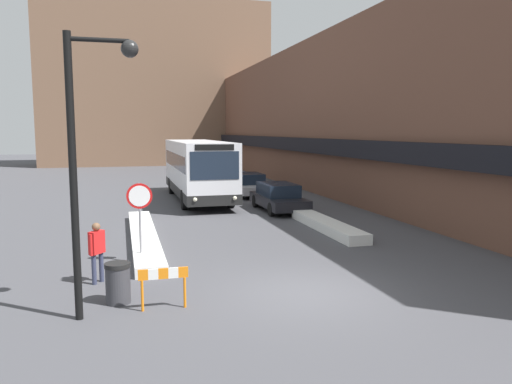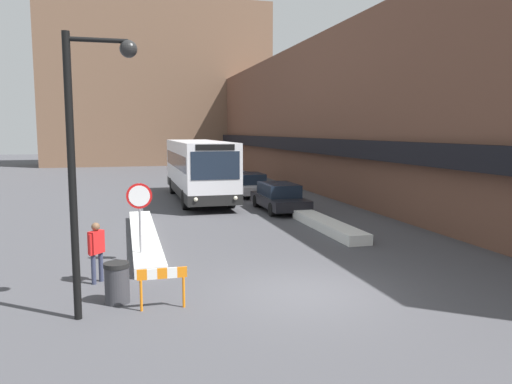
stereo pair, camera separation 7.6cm
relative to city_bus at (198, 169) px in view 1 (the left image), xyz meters
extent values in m
plane|color=#47474C|center=(0.09, -17.19, -1.82)|extent=(160.00, 160.00, 0.00)
cube|color=brown|center=(10.09, 6.81, 3.11)|extent=(5.00, 60.00, 9.86)
cube|color=black|center=(7.34, 6.81, 1.23)|extent=(0.50, 60.00, 0.90)
cube|color=brown|center=(0.09, 32.82, 7.57)|extent=(26.00, 8.00, 18.77)
cube|color=silver|center=(-3.51, -10.14, -1.66)|extent=(0.90, 9.72, 0.31)
cube|color=silver|center=(3.69, -10.05, -1.62)|extent=(0.90, 5.94, 0.38)
cube|color=silver|center=(0.00, 0.01, 0.09)|extent=(2.63, 10.82, 2.95)
cube|color=black|center=(0.00, 0.01, -1.13)|extent=(2.65, 10.84, 0.52)
cube|color=#192333|center=(0.00, 0.01, 0.50)|extent=(2.66, 9.96, 0.81)
cube|color=#192333|center=(0.00, -5.42, 0.53)|extent=(2.32, 0.03, 1.33)
cube|color=black|center=(0.00, -5.42, 1.38)|extent=(1.84, 0.03, 0.28)
sphere|color=#F2EAC6|center=(-0.95, -5.43, -1.03)|extent=(0.20, 0.20, 0.20)
sphere|color=#F2EAC6|center=(0.95, -5.43, -1.03)|extent=(0.20, 0.20, 0.20)
cylinder|color=black|center=(-1.20, -3.35, -1.31)|extent=(0.28, 1.01, 1.01)
cylinder|color=black|center=(1.20, -3.35, -1.31)|extent=(0.28, 1.01, 1.01)
cylinder|color=black|center=(-1.20, 3.36, -1.31)|extent=(0.28, 1.01, 1.01)
cylinder|color=black|center=(1.20, 3.36, -1.31)|extent=(0.28, 1.01, 1.01)
cube|color=black|center=(3.29, -4.94, -1.31)|extent=(1.80, 4.64, 0.49)
cube|color=#192333|center=(3.29, -4.82, -0.76)|extent=(1.58, 2.55, 0.61)
cylinder|color=black|center=(4.11, -6.37, -1.49)|extent=(0.20, 0.65, 0.65)
cylinder|color=black|center=(2.47, -6.37, -1.49)|extent=(0.20, 0.65, 0.65)
cylinder|color=black|center=(4.11, -3.50, -1.49)|extent=(0.20, 0.65, 0.65)
cylinder|color=black|center=(2.47, -3.50, -1.49)|extent=(0.20, 0.65, 0.65)
cube|color=#B7B7BC|center=(3.29, 1.05, -1.30)|extent=(1.77, 4.22, 0.49)
cube|color=#192333|center=(3.29, 1.16, -0.75)|extent=(1.55, 2.32, 0.62)
cylinder|color=black|center=(4.09, -0.26, -1.48)|extent=(0.20, 0.67, 0.67)
cylinder|color=black|center=(2.49, -0.26, -1.48)|extent=(0.20, 0.67, 0.67)
cylinder|color=black|center=(4.09, 2.36, -1.48)|extent=(0.20, 0.67, 0.67)
cylinder|color=black|center=(2.49, 2.36, -1.48)|extent=(0.20, 0.67, 0.67)
cube|color=#B7B7BC|center=(3.29, 7.61, -1.30)|extent=(1.76, 4.38, 0.52)
cube|color=#192333|center=(3.29, 7.72, -0.72)|extent=(1.55, 2.41, 0.63)
cylinder|color=black|center=(4.09, 6.25, -1.50)|extent=(0.20, 0.63, 0.63)
cylinder|color=black|center=(2.49, 6.25, -1.50)|extent=(0.20, 0.63, 0.63)
cylinder|color=black|center=(4.09, 8.97, -1.50)|extent=(0.20, 0.63, 0.63)
cylinder|color=black|center=(2.49, 8.97, -1.50)|extent=(0.20, 0.63, 0.63)
cylinder|color=gray|center=(-3.72, -13.24, -0.61)|extent=(0.07, 0.07, 2.42)
cylinder|color=red|center=(-3.72, -13.26, 0.22)|extent=(0.76, 0.03, 0.76)
cylinder|color=white|center=(-3.72, -13.27, 0.22)|extent=(0.62, 0.01, 0.62)
cylinder|color=black|center=(-5.17, -17.55, 1.15)|extent=(0.16, 0.16, 5.93)
cylinder|color=black|center=(-4.57, -17.55, 3.96)|extent=(1.20, 0.10, 0.10)
sphere|color=black|center=(-3.97, -17.55, 3.81)|extent=(0.36, 0.36, 0.36)
cylinder|color=#333851|center=(-4.98, -15.12, -1.42)|extent=(0.12, 0.12, 0.79)
cylinder|color=#333851|center=(-4.81, -14.90, -1.42)|extent=(0.12, 0.12, 0.79)
cube|color=red|center=(-4.90, -15.01, -0.73)|extent=(0.42, 0.46, 0.59)
sphere|color=brown|center=(-4.90, -15.01, -0.32)|extent=(0.22, 0.22, 0.22)
cylinder|color=red|center=(-5.03, -15.18, -0.76)|extent=(0.09, 0.09, 0.56)
cylinder|color=red|center=(-4.76, -14.84, -0.76)|extent=(0.09, 0.09, 0.56)
cylinder|color=#38383D|center=(-4.38, -16.74, -1.39)|extent=(0.56, 0.56, 0.85)
cylinder|color=black|center=(-4.38, -16.74, -0.92)|extent=(0.59, 0.59, 0.10)
cylinder|color=orange|center=(-3.86, -17.43, -1.47)|extent=(0.06, 0.06, 0.70)
cylinder|color=orange|center=(-2.92, -17.43, -1.47)|extent=(0.06, 0.06, 0.70)
cube|color=orange|center=(-3.83, -17.43, -1.00)|extent=(0.22, 0.04, 0.24)
cube|color=white|center=(-3.61, -17.43, -1.00)|extent=(0.22, 0.04, 0.24)
cube|color=orange|center=(-3.39, -17.43, -1.00)|extent=(0.22, 0.04, 0.24)
cube|color=white|center=(-3.17, -17.43, -1.00)|extent=(0.22, 0.04, 0.24)
cube|color=orange|center=(-2.95, -17.43, -1.00)|extent=(0.22, 0.04, 0.24)
camera|label=1|loc=(-4.22, -28.33, 2.15)|focal=35.00mm
camera|label=2|loc=(-4.14, -28.35, 2.15)|focal=35.00mm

